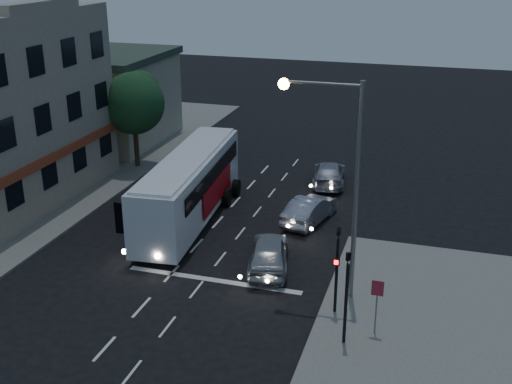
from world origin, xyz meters
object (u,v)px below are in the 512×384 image
(car_sedan_a, at_px, (310,210))
(street_tree, at_px, (133,100))
(car_sedan_b, at_px, (329,173))
(traffic_signal_side, at_px, (347,287))
(tour_bus, at_px, (189,186))
(streetlight, at_px, (341,166))
(traffic_signal_main, at_px, (337,260))
(regulatory_sign, at_px, (377,298))
(car_suv, at_px, (269,253))

(car_sedan_a, xyz_separation_m, street_tree, (-12.86, 5.57, 3.80))
(car_sedan_b, bearing_deg, traffic_signal_side, 94.17)
(tour_bus, distance_m, streetlight, 11.21)
(traffic_signal_main, relative_size, street_tree, 0.66)
(regulatory_sign, bearing_deg, street_tree, 138.92)
(car_suv, xyz_separation_m, street_tree, (-12.21, 11.22, 3.74))
(traffic_signal_side, relative_size, regulatory_sign, 1.86)
(traffic_signal_side, bearing_deg, car_suv, 130.67)
(car_suv, height_order, street_tree, street_tree)
(regulatory_sign, relative_size, streetlight, 0.24)
(traffic_signal_side, xyz_separation_m, street_tree, (-16.51, 16.22, 2.08))
(traffic_signal_side, bearing_deg, regulatory_sign, 43.92)
(car_suv, relative_size, car_sedan_b, 0.96)
(traffic_signal_main, bearing_deg, tour_bus, 141.89)
(regulatory_sign, bearing_deg, car_sedan_a, 115.63)
(tour_bus, xyz_separation_m, traffic_signal_main, (9.12, -7.15, 0.48))
(car_sedan_a, distance_m, street_tree, 14.52)
(tour_bus, relative_size, regulatory_sign, 5.39)
(car_sedan_b, height_order, street_tree, street_tree)
(car_suv, distance_m, car_sedan_a, 5.69)
(car_sedan_a, height_order, street_tree, street_tree)
(tour_bus, height_order, car_sedan_b, tour_bus)
(tour_bus, xyz_separation_m, car_sedan_a, (6.17, 1.52, -1.24))
(traffic_signal_side, relative_size, street_tree, 0.66)
(traffic_signal_main, distance_m, street_tree, 21.38)
(traffic_signal_main, height_order, traffic_signal_side, same)
(car_suv, height_order, traffic_signal_side, traffic_signal_side)
(car_sedan_b, relative_size, street_tree, 0.75)
(street_tree, bearing_deg, traffic_signal_main, -42.03)
(traffic_signal_main, bearing_deg, street_tree, 137.97)
(car_suv, relative_size, regulatory_sign, 2.02)
(car_suv, bearing_deg, tour_bus, -49.90)
(car_suv, distance_m, regulatory_sign, 6.71)
(car_suv, xyz_separation_m, traffic_signal_side, (4.30, -5.00, 1.66))
(car_sedan_a, distance_m, traffic_signal_side, 11.39)
(car_sedan_b, height_order, streetlight, streetlight)
(car_sedan_b, height_order, regulatory_sign, regulatory_sign)
(car_sedan_b, distance_m, street_tree, 13.30)
(car_suv, bearing_deg, traffic_signal_main, 126.84)
(car_sedan_a, distance_m, regulatory_sign, 10.78)
(traffic_signal_side, bearing_deg, traffic_signal_main, 109.49)
(car_sedan_b, relative_size, streetlight, 0.52)
(street_tree, bearing_deg, car_sedan_a, -23.43)
(car_suv, height_order, traffic_signal_main, traffic_signal_main)
(car_suv, xyz_separation_m, regulatory_sign, (5.30, -4.04, 0.84))
(car_suv, xyz_separation_m, traffic_signal_main, (3.60, -3.02, 1.66))
(traffic_signal_main, bearing_deg, car_sedan_a, 108.77)
(regulatory_sign, xyz_separation_m, street_tree, (-17.51, 15.26, 2.90))
(street_tree, bearing_deg, streetlight, -39.51)
(tour_bus, bearing_deg, car_sedan_b, 46.95)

